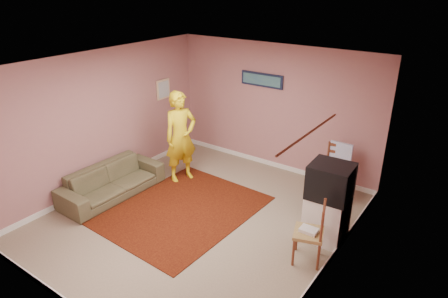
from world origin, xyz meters
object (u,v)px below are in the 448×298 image
Objects in this scene: tv_cabinet at (326,218)px; chair_b at (309,226)px; chair_a at (336,167)px; sofa at (112,181)px; person at (181,137)px; crt_tv at (330,181)px.

chair_b is (-0.01, -0.64, 0.20)m from tv_cabinet.
chair_a is 0.28× the size of sofa.
sofa is (-3.74, -0.37, -0.29)m from chair_b.
person reaches higher than chair_a.
chair_b is 3.26m from person.
crt_tv reaches higher than chair_b.
chair_b is 3.77m from sofa.
tv_cabinet is 1.35× the size of chair_a.
chair_a is 2.96m from person.
chair_a is 4.09m from sofa.
crt_tv is at bearing -81.28° from chair_a.
chair_b is at bearing -84.22° from person.
tv_cabinet is 0.38× the size of sofa.
chair_a is at bearing -54.68° from sofa.
crt_tv is 3.94m from sofa.
person reaches higher than tv_cabinet.
chair_a is at bearing 102.85° from crt_tv.
person is (-3.12, 0.26, -0.10)m from crt_tv.
chair_a is 0.30× the size of person.
person is at bearing 172.38° from crt_tv.
crt_tv is 1.17× the size of chair_a.
sofa is (-3.38, -2.28, -0.33)m from chair_a.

